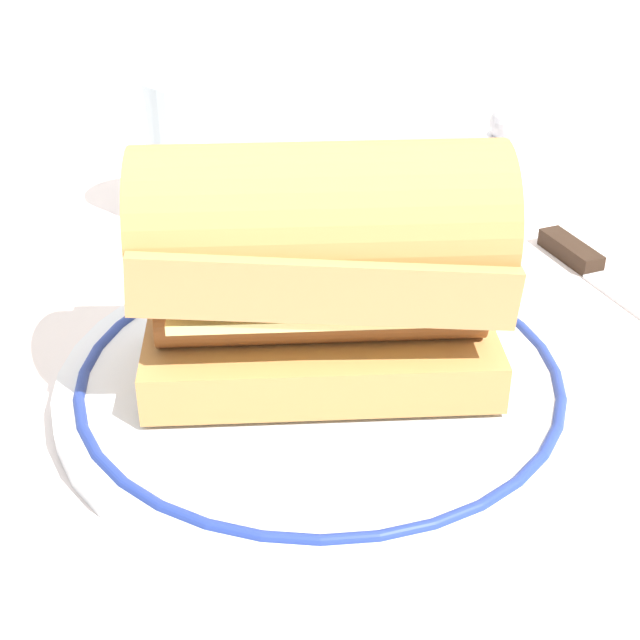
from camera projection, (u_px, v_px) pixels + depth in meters
name	position (u px, v px, depth m)	size (l,w,h in m)	color
ground_plane	(276.00, 417.00, 0.49)	(1.50, 1.50, 0.00)	silver
plate	(320.00, 380.00, 0.50)	(0.28, 0.28, 0.01)	white
sausage_sandwich	(320.00, 263.00, 0.47)	(0.20, 0.14, 0.12)	tan
drinking_glass	(195.00, 162.00, 0.67)	(0.07, 0.07, 0.11)	silver
salt_shaker	(505.00, 157.00, 0.70)	(0.03, 0.03, 0.08)	white
butter_knife	(598.00, 272.00, 0.62)	(0.09, 0.13, 0.01)	silver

